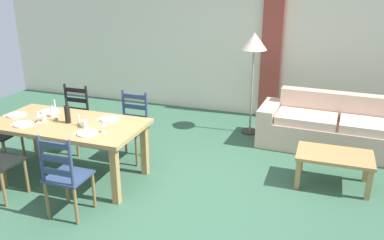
{
  "coord_description": "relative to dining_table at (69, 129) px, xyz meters",
  "views": [
    {
      "loc": [
        1.68,
        -3.84,
        2.48
      ],
      "look_at": [
        0.13,
        0.61,
        0.75
      ],
      "focal_mm": 37.31,
      "sensor_mm": 36.0,
      "label": 1
    }
  ],
  "objects": [
    {
      "name": "fork_far_right",
      "position": [
        0.3,
        0.25,
        0.09
      ],
      "size": [
        0.03,
        0.17,
        0.01
      ],
      "primitive_type": "cube",
      "rotation": [
        0.0,
        0.0,
        -0.1
      ],
      "color": "silver",
      "rests_on": "dining_table"
    },
    {
      "name": "wine_bottle",
      "position": [
        0.02,
        -0.01,
        0.2
      ],
      "size": [
        0.07,
        0.07,
        0.32
      ],
      "color": "black",
      "rests_on": "dining_table"
    },
    {
      "name": "wine_glass_near_left",
      "position": [
        -0.33,
        -0.13,
        0.2
      ],
      "size": [
        0.06,
        0.06,
        0.16
      ],
      "color": "white",
      "rests_on": "dining_table"
    },
    {
      "name": "dinner_plate_near_left",
      "position": [
        -0.45,
        -0.25,
        0.1
      ],
      "size": [
        0.24,
        0.24,
        0.02
      ],
      "primitive_type": "cylinder",
      "color": "white",
      "rests_on": "dining_table"
    },
    {
      "name": "couch",
      "position": [
        3.21,
        2.09,
        -0.37
      ],
      "size": [
        2.32,
        0.91,
        0.8
      ],
      "color": "beige",
      "rests_on": "ground_plane"
    },
    {
      "name": "curtain_panel_left",
      "position": [
        2.01,
        3.13,
        0.44
      ],
      "size": [
        0.35,
        0.08,
        2.2
      ],
      "primitive_type": "cube",
      "color": "#9A4034",
      "rests_on": "ground_plane"
    },
    {
      "name": "candle_tall",
      "position": [
        -0.18,
        0.02,
        0.16
      ],
      "size": [
        0.05,
        0.05,
        0.27
      ],
      "color": "#998C66",
      "rests_on": "dining_table"
    },
    {
      "name": "coffee_cup_primary",
      "position": [
        0.3,
        -0.08,
        0.13
      ],
      "size": [
        0.07,
        0.07,
        0.09
      ],
      "primitive_type": "cylinder",
      "color": "beige",
      "rests_on": "dining_table"
    },
    {
      "name": "standing_lamp",
      "position": [
        1.86,
        2.27,
        0.75
      ],
      "size": [
        0.4,
        0.4,
        1.64
      ],
      "color": "#332D28",
      "rests_on": "ground_plane"
    },
    {
      "name": "fork_far_left",
      "position": [
        -0.6,
        0.25,
        0.09
      ],
      "size": [
        0.02,
        0.17,
        0.01
      ],
      "primitive_type": "cube",
      "rotation": [
        0.0,
        0.0,
        -0.0
      ],
      "color": "silver",
      "rests_on": "dining_table"
    },
    {
      "name": "ground_plane",
      "position": [
        1.3,
        -0.03,
        -0.67
      ],
      "size": [
        9.6,
        9.6,
        0.02
      ],
      "primitive_type": "cube",
      "color": "#355D45"
    },
    {
      "name": "candle_short",
      "position": [
        0.2,
        -0.04,
        0.12
      ],
      "size": [
        0.05,
        0.05,
        0.14
      ],
      "color": "#998C66",
      "rests_on": "dining_table"
    },
    {
      "name": "dinner_plate_far_left",
      "position": [
        -0.45,
        0.25,
        0.1
      ],
      "size": [
        0.24,
        0.24,
        0.02
      ],
      "primitive_type": "cylinder",
      "color": "white",
      "rests_on": "dining_table"
    },
    {
      "name": "wall_far",
      "position": [
        1.3,
        3.27,
        0.69
      ],
      "size": [
        9.6,
        0.16,
        2.7
      ],
      "primitive_type": "cube",
      "color": "beige",
      "rests_on": "ground_plane"
    },
    {
      "name": "coffee_cup_secondary",
      "position": [
        -0.31,
        -0.06,
        0.13
      ],
      "size": [
        0.07,
        0.07,
        0.09
      ],
      "primitive_type": "cylinder",
      "color": "beige",
      "rests_on": "dining_table"
    },
    {
      "name": "wine_glass_near_right",
      "position": [
        0.6,
        -0.14,
        0.2
      ],
      "size": [
        0.06,
        0.06,
        0.16
      ],
      "color": "white",
      "rests_on": "dining_table"
    },
    {
      "name": "fork_head_west",
      "position": [
        -0.93,
        0.0,
        0.09
      ],
      "size": [
        0.02,
        0.17,
        0.01
      ],
      "primitive_type": "cube",
      "rotation": [
        0.0,
        0.0,
        -0.01
      ],
      "color": "silver",
      "rests_on": "dining_table"
    },
    {
      "name": "fork_near_left",
      "position": [
        -0.6,
        -0.25,
        0.09
      ],
      "size": [
        0.03,
        0.17,
        0.01
      ],
      "primitive_type": "cube",
      "rotation": [
        0.0,
        0.0,
        0.09
      ],
      "color": "silver",
      "rests_on": "dining_table"
    },
    {
      "name": "dining_chair_far_right",
      "position": [
        0.47,
        0.76,
        -0.19
      ],
      "size": [
        0.43,
        0.41,
        0.96
      ],
      "color": "navy",
      "rests_on": "ground_plane"
    },
    {
      "name": "wine_glass_far_left",
      "position": [
        -0.31,
        0.12,
        0.2
      ],
      "size": [
        0.06,
        0.06,
        0.16
      ],
      "color": "white",
      "rests_on": "dining_table"
    },
    {
      "name": "dining_chair_far_left",
      "position": [
        -0.48,
        0.77,
        -0.19
      ],
      "size": [
        0.42,
        0.4,
        0.96
      ],
      "color": "black",
      "rests_on": "ground_plane"
    },
    {
      "name": "dinner_plate_head_west",
      "position": [
        -0.78,
        0.0,
        0.1
      ],
      "size": [
        0.24,
        0.24,
        0.02
      ],
      "primitive_type": "cylinder",
      "color": "white",
      "rests_on": "dining_table"
    },
    {
      "name": "fork_near_right",
      "position": [
        0.3,
        -0.25,
        0.09
      ],
      "size": [
        0.02,
        0.17,
        0.01
      ],
      "primitive_type": "cube",
      "rotation": [
        0.0,
        0.0,
        0.05
      ],
      "color": "silver",
      "rests_on": "dining_table"
    },
    {
      "name": "dinner_plate_far_right",
      "position": [
        0.45,
        0.25,
        0.1
      ],
      "size": [
        0.24,
        0.24,
        0.02
      ],
      "primitive_type": "cylinder",
      "color": "white",
      "rests_on": "dining_table"
    },
    {
      "name": "dining_chair_near_right",
      "position": [
        0.49,
        -0.77,
        -0.19
      ],
      "size": [
        0.42,
        0.4,
        0.96
      ],
      "color": "navy",
      "rests_on": "ground_plane"
    },
    {
      "name": "dinner_plate_near_right",
      "position": [
        0.45,
        -0.25,
        0.1
      ],
      "size": [
        0.24,
        0.24,
        0.02
      ],
      "primitive_type": "cylinder",
      "color": "white",
      "rests_on": "dining_table"
    },
    {
      "name": "coffee_table",
      "position": [
        3.17,
        0.87,
        -0.31
      ],
      "size": [
        0.9,
        0.56,
        0.42
      ],
      "color": "#B0844D",
      "rests_on": "ground_plane"
    },
    {
      "name": "dining_table",
      "position": [
        0.0,
        0.0,
        0.0
      ],
      "size": [
        1.9,
        0.96,
        0.75
      ],
      "color": "#B0844D",
      "rests_on": "ground_plane"
    }
  ]
}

